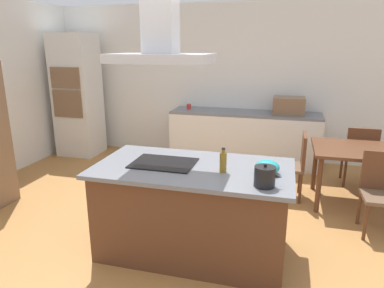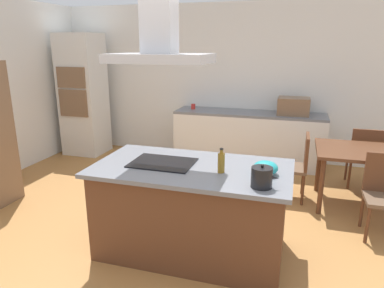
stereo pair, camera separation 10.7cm
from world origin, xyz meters
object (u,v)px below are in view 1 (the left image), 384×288
at_px(dining_table, 371,156).
at_px(chair_facing_back_wall, 360,153).
at_px(chair_facing_island, 383,188).
at_px(tea_kettle, 265,177).
at_px(wall_oven_stack, 78,95).
at_px(mixing_bowl, 267,167).
at_px(countertop_microwave, 289,106).
at_px(range_hood, 161,33).
at_px(olive_oil_bottle, 223,162).
at_px(chair_at_left_end, 294,162).
at_px(cooktop, 164,163).
at_px(coffee_mug_red, 189,107).

height_order(dining_table, chair_facing_back_wall, chair_facing_back_wall).
height_order(dining_table, chair_facing_island, chair_facing_island).
distance_m(tea_kettle, wall_oven_stack, 4.65).
bearing_deg(dining_table, mixing_bowl, -126.89).
relative_size(countertop_microwave, wall_oven_stack, 0.23).
height_order(wall_oven_stack, chair_facing_back_wall, wall_oven_stack).
bearing_deg(range_hood, wall_oven_stack, 134.55).
xyz_separation_m(olive_oil_bottle, countertop_microwave, (0.56, 2.96, 0.04)).
bearing_deg(chair_at_left_end, olive_oil_bottle, -111.91).
bearing_deg(cooktop, olive_oil_bottle, -7.60).
distance_m(dining_table, range_hood, 3.05).
relative_size(wall_oven_stack, chair_facing_back_wall, 2.47).
distance_m(countertop_microwave, wall_oven_stack, 3.76).
xyz_separation_m(mixing_bowl, chair_at_left_end, (0.29, 1.60, -0.45)).
bearing_deg(tea_kettle, countertop_microwave, 86.90).
distance_m(wall_oven_stack, range_hood, 3.85).
xyz_separation_m(cooktop, wall_oven_stack, (-2.61, 2.65, 0.20)).
bearing_deg(tea_kettle, olive_oil_bottle, 148.21).
relative_size(tea_kettle, chair_at_left_end, 0.25).
bearing_deg(chair_at_left_end, chair_facing_island, -36.01).
relative_size(dining_table, chair_facing_back_wall, 1.57).
xyz_separation_m(chair_facing_back_wall, chair_at_left_end, (-0.92, -0.67, 0.00)).
bearing_deg(wall_oven_stack, chair_facing_island, -19.83).
xyz_separation_m(tea_kettle, mixing_bowl, (0.00, 0.30, -0.02)).
distance_m(olive_oil_bottle, range_hood, 1.26).
distance_m(olive_oil_bottle, dining_table, 2.32).
height_order(mixing_bowl, chair_facing_island, mixing_bowl).
bearing_deg(range_hood, coffee_mug_red, 100.84).
xyz_separation_m(coffee_mug_red, chair_facing_island, (2.74, -1.99, -0.44)).
distance_m(countertop_microwave, chair_at_left_end, 1.40).
distance_m(mixing_bowl, chair_facing_back_wall, 2.60).
xyz_separation_m(countertop_microwave, chair_at_left_end, (0.11, -1.29, -0.53)).
bearing_deg(chair_facing_island, tea_kettle, -134.16).
xyz_separation_m(cooktop, dining_table, (2.18, 1.59, -0.24)).
bearing_deg(countertop_microwave, dining_table, -51.49).
height_order(olive_oil_bottle, coffee_mug_red, olive_oil_bottle).
bearing_deg(cooktop, chair_at_left_end, 51.45).
distance_m(coffee_mug_red, chair_facing_island, 3.41).
xyz_separation_m(olive_oil_bottle, coffee_mug_red, (-1.15, 2.99, -0.05)).
xyz_separation_m(olive_oil_bottle, wall_oven_stack, (-3.20, 2.73, 0.11)).
xyz_separation_m(tea_kettle, wall_oven_stack, (-3.58, 2.96, 0.12)).
distance_m(wall_oven_stack, chair_facing_island, 5.12).
relative_size(countertop_microwave, coffee_mug_red, 5.56).
bearing_deg(dining_table, cooktop, -143.95).
xyz_separation_m(cooktop, range_hood, (0.00, 0.00, 1.20)).
bearing_deg(coffee_mug_red, cooktop, -79.16).
height_order(chair_facing_island, range_hood, range_hood).
relative_size(coffee_mug_red, chair_at_left_end, 0.10).
xyz_separation_m(mixing_bowl, countertop_microwave, (0.17, 2.89, 0.08)).
bearing_deg(countertop_microwave, coffee_mug_red, 179.08).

